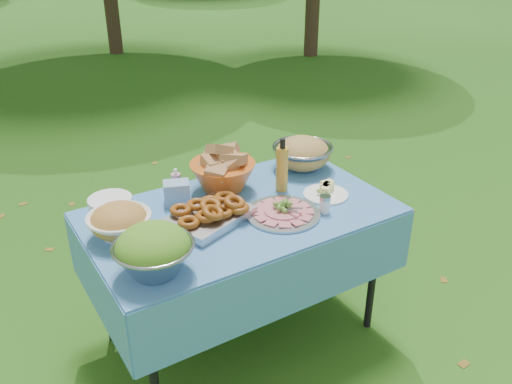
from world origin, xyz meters
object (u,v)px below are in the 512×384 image
plate_stack (111,205)px  oil_bottle (282,165)px  picnic_table (241,275)px  bread_bowl (223,169)px  salad_bowl (154,250)px  pasta_bowl_steel (303,153)px  charcuterie_platter (283,207)px

plate_stack → oil_bottle: 0.87m
plate_stack → oil_bottle: size_ratio=0.73×
picnic_table → plate_stack: size_ratio=6.99×
picnic_table → bread_bowl: 0.56m
salad_bowl → picnic_table: bearing=25.5°
bread_bowl → pasta_bowl_steel: 0.51m
oil_bottle → charcuterie_platter: bearing=-122.8°
plate_stack → charcuterie_platter: (0.69, -0.46, 0.00)m
picnic_table → salad_bowl: salad_bowl is taller
salad_bowl → charcuterie_platter: (0.70, 0.12, -0.06)m
charcuterie_platter → salad_bowl: bearing=-170.3°
salad_bowl → bread_bowl: size_ratio=0.95×
plate_stack → charcuterie_platter: 0.83m
plate_stack → salad_bowl: bearing=-90.8°
picnic_table → pasta_bowl_steel: 0.77m
salad_bowl → charcuterie_platter: 0.71m
bread_bowl → salad_bowl: bearing=-139.0°
plate_stack → pasta_bowl_steel: (1.09, -0.06, 0.05)m
salad_bowl → pasta_bowl_steel: salad_bowl is taller
salad_bowl → bread_bowl: (0.59, 0.51, 0.01)m
pasta_bowl_steel → oil_bottle: size_ratio=1.18×
oil_bottle → salad_bowl: bearing=-157.9°
plate_stack → pasta_bowl_steel: bearing=-3.3°
picnic_table → oil_bottle: oil_bottle is taller
charcuterie_platter → pasta_bowl_steel: bearing=44.6°
salad_bowl → charcuterie_platter: salad_bowl is taller
plate_stack → bread_bowl: bread_bowl is taller
bread_bowl → charcuterie_platter: bearing=-74.2°
picnic_table → oil_bottle: size_ratio=5.14×
pasta_bowl_steel → bread_bowl: bearing=-179.8°
oil_bottle → bread_bowl: bearing=146.2°
salad_bowl → pasta_bowl_steel: bearing=25.0°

